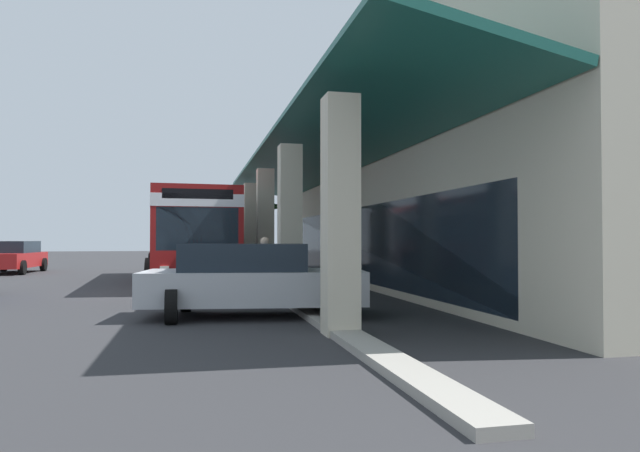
{
  "coord_description": "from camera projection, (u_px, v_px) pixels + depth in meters",
  "views": [
    {
      "loc": [
        17.39,
        1.1,
        1.56
      ],
      "look_at": [
        -2.18,
        5.47,
        2.03
      ],
      "focal_mm": 31.91,
      "sensor_mm": 36.0,
      "label": 1
    }
  ],
  "objects": [
    {
      "name": "potted_palm",
      "position": [
        280.0,
        256.0,
        22.51
      ],
      "size": [
        1.78,
        1.83,
        2.98
      ],
      "color": "#4C4742",
      "rests_on": "ground"
    },
    {
      "name": "pedestrian",
      "position": [
        265.0,
        266.0,
        13.82
      ],
      "size": [
        0.66,
        0.41,
        1.61
      ],
      "color": "#38383D",
      "rests_on": "ground"
    },
    {
      "name": "parked_sedan_silver",
      "position": [
        252.0,
        279.0,
        11.47
      ],
      "size": [
        2.82,
        4.6,
        1.47
      ],
      "color": "#B2B5BA",
      "rests_on": "ground"
    },
    {
      "name": "plaza_building",
      "position": [
        522.0,
        178.0,
        21.23
      ],
      "size": [
        25.33,
        16.92,
        7.72
      ],
      "color": "beige",
      "rests_on": "ground"
    },
    {
      "name": "transit_bus",
      "position": [
        188.0,
        231.0,
        21.07
      ],
      "size": [
        11.34,
        3.24,
        3.34
      ],
      "color": "maroon",
      "rests_on": "ground"
    },
    {
      "name": "curb_strip",
      "position": [
        265.0,
        284.0,
        19.04
      ],
      "size": [
        30.04,
        0.5,
        0.12
      ],
      "primitive_type": "cube",
      "color": "#9E998E",
      "rests_on": "ground"
    },
    {
      "name": "parked_sedan_red",
      "position": [
        13.0,
        257.0,
        26.15
      ],
      "size": [
        4.48,
        2.16,
        1.47
      ],
      "color": "maroon",
      "rests_on": "ground"
    },
    {
      "name": "ground",
      "position": [
        411.0,
        287.0,
        18.44
      ],
      "size": [
        120.0,
        120.0,
        0.0
      ],
      "primitive_type": "plane",
      "color": "#2D2D30"
    }
  ]
}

